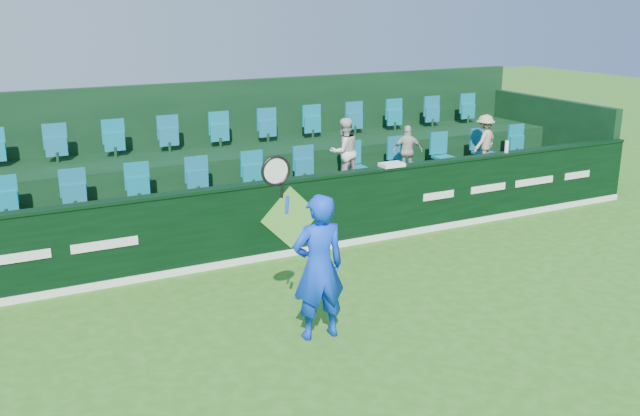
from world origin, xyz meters
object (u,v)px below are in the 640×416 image
tennis_player (318,266)px  spectator_left (344,152)px  drinks_bottle (507,147)px  spectator_middle (408,151)px  towel (392,165)px  spectator_right (484,141)px

tennis_player → spectator_left: tennis_player is taller
tennis_player → drinks_bottle: size_ratio=10.62×
spectator_middle → towel: size_ratio=2.43×
drinks_bottle → towel: bearing=180.0°
spectator_left → towel: (0.37, -1.12, -0.07)m
spectator_left → drinks_bottle: bearing=156.2°
tennis_player → spectator_right: 7.44m
tennis_player → spectator_right: tennis_player is taller
towel → spectator_middle: bearing=45.6°
tennis_player → towel: tennis_player is taller
tennis_player → spectator_right: size_ratio=2.26×
spectator_right → towel: size_ratio=2.60×
spectator_middle → spectator_left: bearing=21.7°
spectator_middle → drinks_bottle: bearing=166.7°
spectator_middle → spectator_right: spectator_right is taller
tennis_player → towel: 4.35m
tennis_player → spectator_middle: 5.91m
spectator_middle → drinks_bottle: 1.96m
tennis_player → spectator_left: (2.70, 4.18, 0.47)m
spectator_right → towel: (-3.07, -1.12, 0.02)m
spectator_left → drinks_bottle: spectator_left is taller
tennis_player → spectator_left: 5.00m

